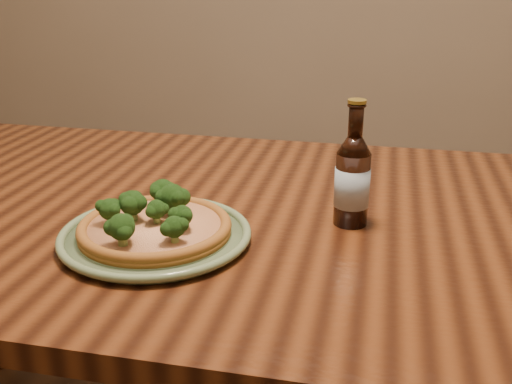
% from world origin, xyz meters
% --- Properties ---
extents(table, '(1.60, 0.90, 0.75)m').
position_xyz_m(table, '(0.00, 0.10, 0.66)').
color(table, '#4C2510').
rests_on(table, ground).
extents(plate, '(0.30, 0.30, 0.02)m').
position_xyz_m(plate, '(0.03, -0.06, 0.76)').
color(plate, '#667D56').
rests_on(plate, table).
extents(pizza, '(0.24, 0.24, 0.07)m').
position_xyz_m(pizza, '(0.03, -0.06, 0.78)').
color(pizza, brown).
rests_on(pizza, plate).
extents(beer_bottle, '(0.06, 0.06, 0.21)m').
position_xyz_m(beer_bottle, '(0.33, 0.08, 0.83)').
color(beer_bottle, black).
rests_on(beer_bottle, table).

